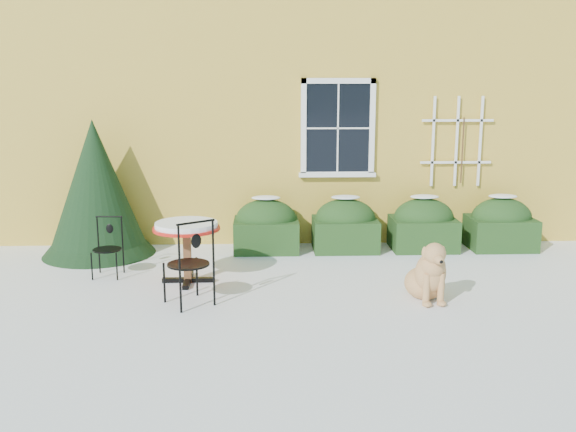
{
  "coord_description": "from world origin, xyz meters",
  "views": [
    {
      "loc": [
        -0.32,
        -7.7,
        2.71
      ],
      "look_at": [
        0.0,
        1.0,
        0.9
      ],
      "focal_mm": 40.0,
      "sensor_mm": 36.0,
      "label": 1
    }
  ],
  "objects_px": {
    "dog": "(429,276)",
    "patio_chair_far": "(108,247)",
    "bistro_table": "(187,232)",
    "evergreen_shrub": "(97,201)",
    "patio_chair_near": "(190,262)"
  },
  "relations": [
    {
      "from": "bistro_table",
      "to": "patio_chair_near",
      "type": "relative_size",
      "value": 0.84
    },
    {
      "from": "evergreen_shrub",
      "to": "bistro_table",
      "type": "height_order",
      "value": "evergreen_shrub"
    },
    {
      "from": "evergreen_shrub",
      "to": "bistro_table",
      "type": "relative_size",
      "value": 2.36
    },
    {
      "from": "evergreen_shrub",
      "to": "patio_chair_far",
      "type": "xyz_separation_m",
      "value": [
        0.44,
        -1.21,
        -0.45
      ]
    },
    {
      "from": "patio_chair_far",
      "to": "dog",
      "type": "height_order",
      "value": "patio_chair_far"
    },
    {
      "from": "bistro_table",
      "to": "patio_chair_far",
      "type": "height_order",
      "value": "bistro_table"
    },
    {
      "from": "patio_chair_near",
      "to": "patio_chair_far",
      "type": "xyz_separation_m",
      "value": [
        -1.31,
        1.29,
        -0.13
      ]
    },
    {
      "from": "evergreen_shrub",
      "to": "bistro_table",
      "type": "xyz_separation_m",
      "value": [
        1.6,
        -1.57,
        -0.16
      ]
    },
    {
      "from": "bistro_table",
      "to": "dog",
      "type": "distance_m",
      "value": 3.28
    },
    {
      "from": "dog",
      "to": "patio_chair_far",
      "type": "bearing_deg",
      "value": 157.95
    },
    {
      "from": "evergreen_shrub",
      "to": "patio_chair_near",
      "type": "height_order",
      "value": "evergreen_shrub"
    },
    {
      "from": "evergreen_shrub",
      "to": "bistro_table",
      "type": "bearing_deg",
      "value": -44.34
    },
    {
      "from": "bistro_table",
      "to": "dog",
      "type": "bearing_deg",
      "value": -15.62
    },
    {
      "from": "bistro_table",
      "to": "patio_chair_far",
      "type": "bearing_deg",
      "value": 163.14
    },
    {
      "from": "bistro_table",
      "to": "dog",
      "type": "xyz_separation_m",
      "value": [
        3.13,
        -0.88,
        -0.38
      ]
    }
  ]
}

